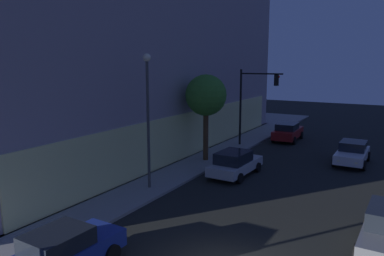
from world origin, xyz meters
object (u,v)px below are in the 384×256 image
(traffic_light_far_corner, at_px, (253,95))
(sidewalk_tree, at_px, (206,96))
(car_blue, at_px, (64,251))
(car_silver, at_px, (235,163))
(car_red, at_px, (288,131))
(car_white, at_px, (352,152))
(modern_building, at_px, (46,22))
(street_lamp_sidewalk, at_px, (148,104))

(traffic_light_far_corner, height_order, sidewalk_tree, traffic_light_far_corner)
(traffic_light_far_corner, relative_size, car_blue, 1.51)
(car_blue, distance_m, car_silver, 13.40)
(car_blue, bearing_deg, car_red, -0.96)
(traffic_light_far_corner, relative_size, car_white, 1.40)
(car_blue, relative_size, car_silver, 0.92)
(car_silver, relative_size, car_white, 1.01)
(traffic_light_far_corner, bearing_deg, car_red, -24.17)
(modern_building, height_order, sidewalk_tree, modern_building)
(car_white, bearing_deg, street_lamp_sidewalk, 141.76)
(street_lamp_sidewalk, distance_m, car_blue, 9.73)
(traffic_light_far_corner, height_order, car_red, traffic_light_far_corner)
(street_lamp_sidewalk, distance_m, sidewalk_tree, 7.04)
(sidewalk_tree, height_order, car_blue, sidewalk_tree)
(modern_building, distance_m, car_silver, 23.03)
(modern_building, xyz_separation_m, car_silver, (-2.89, -20.49, -10.10))
(car_red, bearing_deg, modern_building, 115.14)
(modern_building, distance_m, sidewalk_tree, 18.33)
(modern_building, xyz_separation_m, street_lamp_sidewalk, (-7.84, -17.36, -6.01))
(modern_building, xyz_separation_m, traffic_light_far_corner, (5.33, -18.50, -6.47))
(car_silver, xyz_separation_m, car_red, (12.47, 0.09, 0.04))
(modern_building, xyz_separation_m, car_blue, (-16.29, -19.97, -10.08))
(modern_building, bearing_deg, car_blue, -129.20)
(modern_building, relative_size, sidewalk_tree, 5.68)
(car_red, bearing_deg, car_silver, -179.57)
(sidewalk_tree, bearing_deg, car_red, -16.77)
(car_blue, height_order, car_white, car_blue)
(traffic_light_far_corner, relative_size, car_red, 1.38)
(street_lamp_sidewalk, xyz_separation_m, sidewalk_tree, (7.04, 0.09, -0.08))
(car_blue, xyz_separation_m, car_silver, (13.39, -0.53, -0.02))
(traffic_light_far_corner, xyz_separation_m, street_lamp_sidewalk, (-13.17, 1.14, 0.45))
(car_white, height_order, car_red, car_red)
(car_silver, height_order, car_white, car_silver)
(car_white, distance_m, car_red, 8.41)
(modern_building, bearing_deg, street_lamp_sidewalk, -114.31)
(street_lamp_sidewalk, xyz_separation_m, car_silver, (4.95, -3.13, -4.08))
(traffic_light_far_corner, distance_m, car_silver, 9.21)
(traffic_light_far_corner, xyz_separation_m, car_red, (4.24, -1.90, -3.58))
(traffic_light_far_corner, bearing_deg, sidewalk_tree, 168.73)
(sidewalk_tree, bearing_deg, street_lamp_sidewalk, -179.30)
(car_blue, bearing_deg, modern_building, 50.80)
(street_lamp_sidewalk, distance_m, car_silver, 7.14)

